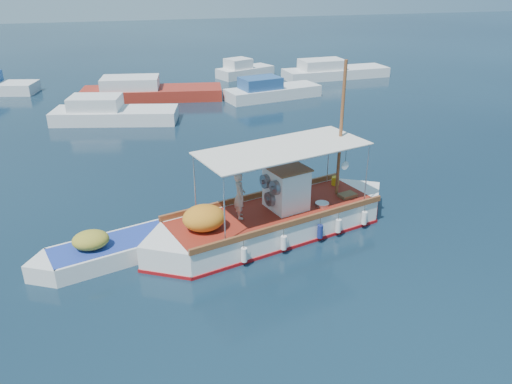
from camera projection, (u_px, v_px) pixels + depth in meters
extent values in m
plane|color=black|center=(272.00, 234.00, 17.80)|extent=(160.00, 160.00, 0.00)
cube|color=white|center=(274.00, 224.00, 17.71)|extent=(7.84, 4.38, 1.09)
cube|color=white|center=(176.00, 252.00, 15.99)|extent=(2.40, 2.40, 1.09)
cube|color=white|center=(354.00, 202.00, 19.43)|extent=(2.40, 2.40, 1.09)
cube|color=maroon|center=(274.00, 232.00, 17.85)|extent=(7.96, 4.48, 0.18)
cube|color=maroon|center=(274.00, 211.00, 17.50)|extent=(7.79, 4.19, 0.06)
cube|color=brown|center=(256.00, 195.00, 18.43)|extent=(7.30, 2.11, 0.20)
cube|color=brown|center=(294.00, 223.00, 16.46)|extent=(7.30, 2.11, 0.20)
cube|color=white|center=(286.00, 188.00, 17.41)|extent=(1.49, 1.56, 1.49)
cube|color=brown|center=(287.00, 168.00, 17.09)|extent=(1.62, 1.68, 0.06)
cylinder|color=slate|center=(276.00, 188.00, 16.74)|extent=(0.34, 0.54, 0.50)
cylinder|color=slate|center=(266.00, 181.00, 17.24)|extent=(0.34, 0.54, 0.50)
cylinder|color=slate|center=(271.00, 199.00, 17.21)|extent=(0.34, 0.54, 0.50)
cylinder|color=brown|center=(341.00, 131.00, 17.75)|extent=(0.15, 0.15, 4.97)
cylinder|color=brown|center=(322.00, 145.00, 17.54)|extent=(1.74, 0.55, 0.08)
cylinder|color=silver|center=(195.00, 185.00, 16.74)|extent=(0.05, 0.05, 2.23)
cylinder|color=silver|center=(224.00, 210.00, 15.02)|extent=(0.05, 0.05, 2.23)
cylinder|color=silver|center=(328.00, 156.00, 19.35)|extent=(0.05, 0.05, 2.23)
cylinder|color=silver|center=(367.00, 174.00, 17.64)|extent=(0.05, 0.05, 2.23)
cube|color=silver|center=(284.00, 148.00, 16.72)|extent=(6.28, 3.86, 0.04)
ellipsoid|color=orange|center=(204.00, 218.00, 16.08)|extent=(1.66, 1.51, 0.83)
cube|color=gold|center=(296.00, 192.00, 18.43)|extent=(0.29, 0.24, 0.40)
cylinder|color=gold|center=(335.00, 181.00, 19.48)|extent=(0.37, 0.37, 0.34)
cube|color=brown|center=(347.00, 195.00, 18.53)|extent=(0.74, 0.60, 0.12)
cylinder|color=#B2B2B2|center=(322.00, 204.00, 17.81)|extent=(0.61, 0.61, 0.12)
cylinder|color=white|center=(345.00, 165.00, 17.01)|extent=(0.30, 0.11, 0.30)
cylinder|color=white|center=(244.00, 255.00, 15.66)|extent=(0.24, 0.24, 0.48)
cylinder|color=navy|center=(320.00, 231.00, 17.04)|extent=(0.24, 0.24, 0.48)
cylinder|color=white|center=(364.00, 218.00, 17.96)|extent=(0.24, 0.24, 0.48)
imported|color=#AFA191|center=(240.00, 195.00, 16.69)|extent=(0.43, 0.62, 1.62)
cube|color=white|center=(115.00, 252.00, 16.23)|extent=(4.26, 2.63, 0.78)
cube|color=white|center=(51.00, 270.00, 15.28)|extent=(1.49, 1.49, 0.78)
cube|color=white|center=(172.00, 237.00, 17.18)|extent=(1.49, 1.49, 0.78)
cube|color=#203896|center=(114.00, 242.00, 16.08)|extent=(4.22, 2.47, 0.04)
ellipsoid|color=#A3962E|center=(91.00, 240.00, 15.62)|extent=(1.36, 1.22, 0.57)
cube|color=silver|center=(116.00, 117.00, 30.50)|extent=(7.78, 4.01, 1.00)
cube|color=silver|center=(95.00, 103.00, 30.09)|extent=(3.35, 2.66, 0.80)
cube|color=maroon|center=(153.00, 95.00, 35.79)|extent=(10.16, 4.24, 1.00)
cube|color=silver|center=(130.00, 83.00, 35.27)|extent=(4.25, 2.94, 0.80)
cube|color=silver|center=(273.00, 94.00, 35.98)|extent=(7.20, 3.57, 1.00)
cube|color=#285187|center=(260.00, 83.00, 35.19)|extent=(3.09, 2.40, 0.80)
cube|color=silver|center=(336.00, 74.00, 42.67)|extent=(9.18, 3.15, 1.00)
cube|color=silver|center=(322.00, 64.00, 41.91)|extent=(3.75, 2.43, 0.80)
cube|color=silver|center=(245.00, 73.00, 43.05)|extent=(5.28, 3.72, 1.00)
cube|color=silver|center=(238.00, 63.00, 42.28)|extent=(2.46, 2.32, 0.80)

